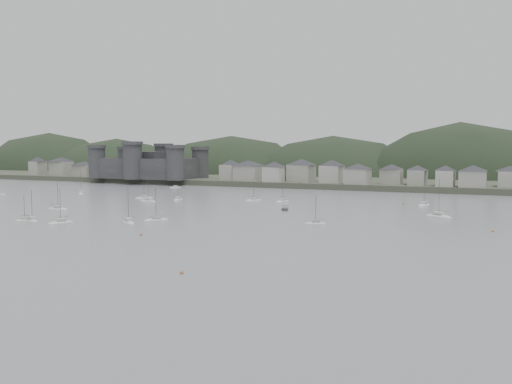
% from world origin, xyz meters
% --- Properties ---
extents(ground, '(900.00, 900.00, 0.00)m').
position_xyz_m(ground, '(0.00, 0.00, 0.00)').
color(ground, slate).
rests_on(ground, ground).
extents(far_shore_land, '(900.00, 250.00, 3.00)m').
position_xyz_m(far_shore_land, '(0.00, 295.00, 1.50)').
color(far_shore_land, '#383D2D').
rests_on(far_shore_land, ground).
extents(forested_ridge, '(851.55, 103.94, 102.57)m').
position_xyz_m(forested_ridge, '(4.83, 269.40, -11.28)').
color(forested_ridge, black).
rests_on(forested_ridge, ground).
extents(castle, '(66.00, 43.00, 20.00)m').
position_xyz_m(castle, '(-120.00, 179.80, 10.96)').
color(castle, '#313133').
rests_on(castle, far_shore_land).
extents(waterfront_town, '(451.48, 28.46, 12.92)m').
position_xyz_m(waterfront_town, '(50.59, 183.34, 8.66)').
color(waterfront_town, '#9D9A90').
rests_on(waterfront_town, far_shore_land).
extents(sailboat_lead, '(7.68, 2.51, 10.50)m').
position_xyz_m(sailboat_lead, '(-49.98, 80.80, 0.18)').
color(sailboat_lead, silver).
rests_on(sailboat_lead, ground).
extents(moored_fleet, '(263.12, 173.13, 12.99)m').
position_xyz_m(moored_fleet, '(4.58, 61.98, 0.18)').
color(moored_fleet, silver).
rests_on(moored_fleet, ground).
extents(motor_launch_far, '(5.15, 7.44, 3.69)m').
position_xyz_m(motor_launch_far, '(10.49, 76.14, 0.30)').
color(motor_launch_far, black).
rests_on(motor_launch_far, ground).
extents(mooring_buoys, '(165.37, 135.64, 0.70)m').
position_xyz_m(mooring_buoys, '(13.00, 31.15, 0.15)').
color(mooring_buoys, '#AF633A').
rests_on(mooring_buoys, ground).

